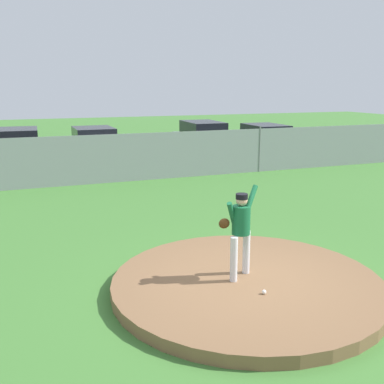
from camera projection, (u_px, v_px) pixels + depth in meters
name	position (u px, v px, depth m)	size (l,w,h in m)	color
ground_plane	(153.00, 207.00, 13.55)	(80.00, 80.00, 0.00)	#427A33
asphalt_strip	(102.00, 163.00, 21.28)	(44.00, 7.00, 0.01)	#2B2B2D
pitchers_mound	(247.00, 284.00, 8.07)	(4.78, 4.78, 0.21)	brown
pitcher_youth	(240.00, 226.00, 7.91)	(0.77, 0.38, 1.65)	silver
baseball	(264.00, 292.00, 7.44)	(0.07, 0.07, 0.07)	white
chainlink_fence	(122.00, 158.00, 16.98)	(29.13, 0.07, 1.90)	gray
parked_car_charcoal	(18.00, 150.00, 19.44)	(2.05, 4.35, 1.77)	#232328
parked_car_silver	(94.00, 146.00, 21.24)	(1.96, 4.21, 1.65)	#B7BABF
parked_car_slate	(203.00, 141.00, 22.71)	(1.96, 4.86, 1.81)	slate
parked_car_teal	(265.00, 140.00, 24.06)	(2.05, 4.74, 1.55)	#146066
traffic_cone_orange	(251.00, 154.00, 22.45)	(0.40, 0.40, 0.55)	orange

